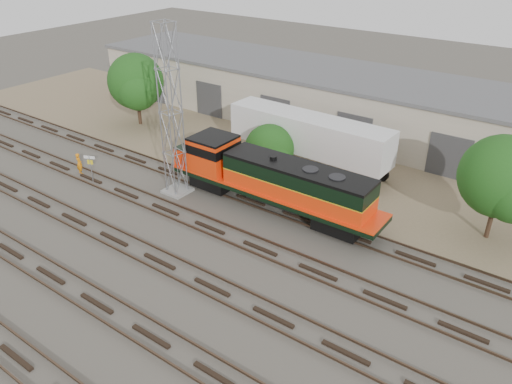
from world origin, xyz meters
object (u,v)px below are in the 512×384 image
Objects in this scene: locomotive at (269,179)px; signal_tower at (171,116)px; worker at (79,164)px; semi_trailer at (312,136)px.

locomotive is 7.96m from signal_tower.
worker is (-8.31, -2.25, -5.00)m from signal_tower.
locomotive is 9.26× the size of worker.
signal_tower is at bearing -119.69° from semi_trailer.
semi_trailer is (5.76, 9.45, -3.22)m from signal_tower.
worker is 0.13× the size of semi_trailer.
locomotive is at bearing 16.67° from signal_tower.
locomotive is at bearing -156.20° from worker.
signal_tower reaches higher than locomotive.
signal_tower is at bearing -163.33° from locomotive.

